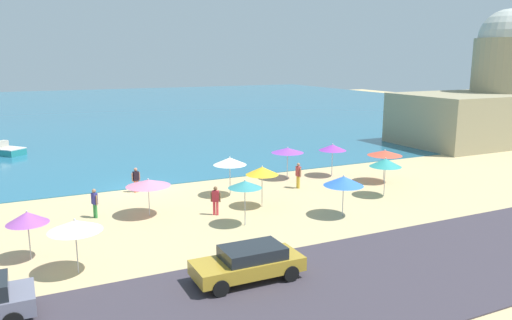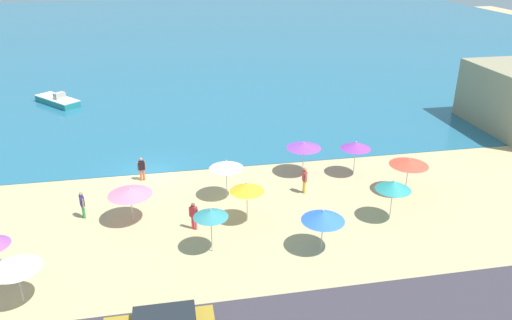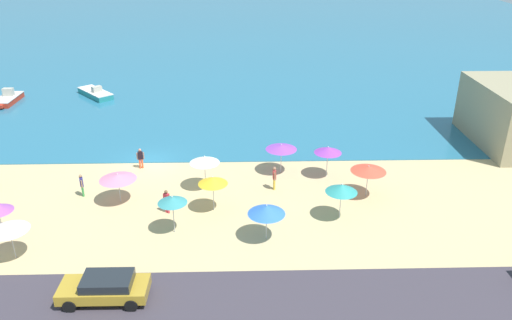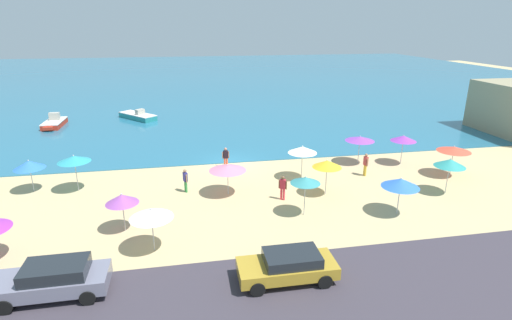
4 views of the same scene
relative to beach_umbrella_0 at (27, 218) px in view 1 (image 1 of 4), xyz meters
The scene contains 20 objects.
ground_plane 12.37m from the beach_umbrella_0, 54.96° to the left, with size 160.00×160.00×0.00m, color tan.
sea 65.41m from the beach_umbrella_0, 83.84° to the left, with size 150.00×110.00×0.05m, color #266887.
coastal_road 10.80m from the beach_umbrella_0, 48.73° to the right, with size 80.00×8.00×0.06m, color #3B343E.
beach_umbrella_0 is the anchor object (origin of this frame).
beach_umbrella_2 23.28m from the beach_umbrella_0, 10.38° to the left, with size 2.39×2.39×2.34m.
beach_umbrella_4 19.09m from the beach_umbrella_0, 25.02° to the left, with size 2.33×2.33×2.34m.
beach_umbrella_5 2.91m from the beach_umbrella_0, 54.55° to the right, with size 2.16×2.16×2.33m.
beach_umbrella_7 10.27m from the beach_umbrella_0, ahead, with size 1.76×1.76×2.47m.
beach_umbrella_8 15.81m from the beach_umbrella_0, ahead, with size 2.20×2.20×2.33m.
beach_umbrella_9 21.89m from the beach_umbrella_0, 19.46° to the left, with size 2.01×2.01×2.45m.
beach_umbrella_11 7.28m from the beach_umbrella_0, 32.07° to the left, with size 2.46×2.46×2.12m.
beach_umbrella_12 20.59m from the beach_umbrella_0, ahead, with size 2.00×2.00×2.49m.
beach_umbrella_13 12.78m from the beach_umbrella_0, 11.64° to the left, with size 1.91×1.91×2.49m.
beach_umbrella_14 13.07m from the beach_umbrella_0, 25.60° to the left, with size 2.10×2.10×2.55m.
bather_0 17.52m from the beach_umbrella_0, 17.98° to the left, with size 0.23×0.57×1.73m.
bather_1 9.86m from the beach_umbrella_0, 13.85° to the left, with size 0.49×0.39×1.64m.
bather_2 11.30m from the beach_umbrella_0, 54.01° to the left, with size 0.56×0.28×1.62m.
bather_3 5.94m from the beach_umbrella_0, 54.48° to the left, with size 0.33×0.54×1.64m.
parked_car_0 9.81m from the beach_umbrella_0, 38.34° to the right, with size 4.33×1.93×1.34m.
harbor_fortress 45.67m from the beach_umbrella_0, 16.90° to the left, with size 14.85×9.66×13.48m.
Camera 1 is at (-7.07, -32.61, 8.62)m, focal length 35.00 mm.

